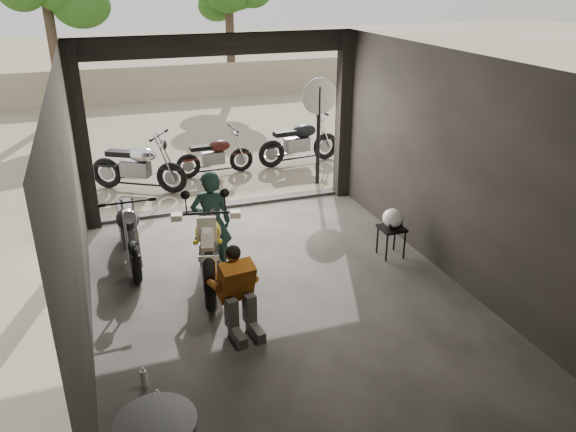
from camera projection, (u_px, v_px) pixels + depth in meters
ground at (283, 299)px, 7.72m from camera, size 80.00×80.00×0.00m
garage at (270, 199)px, 7.69m from camera, size 7.00×7.13×3.20m
boundary_wall at (154, 83)px, 19.61m from camera, size 18.00×0.30×1.20m
main_bike at (209, 239)px, 7.94m from camera, size 1.22×2.14×1.35m
left_bike at (128, 226)px, 8.53m from camera, size 0.77×1.79×1.20m
outside_bike_a at (137, 162)px, 11.37m from camera, size 1.94×1.58×1.23m
outside_bike_b at (215, 152)px, 12.31m from camera, size 1.56×0.71×1.03m
outside_bike_c at (299, 138)px, 13.03m from camera, size 1.87×0.95×1.21m
rider at (211, 223)px, 8.15m from camera, size 0.63×0.46×1.59m
mechanic at (240, 294)px, 6.80m from camera, size 0.65×0.82×1.09m
stool at (392, 232)px, 8.71m from camera, size 0.37×0.37×0.51m
helmet at (393, 218)px, 8.63m from camera, size 0.42×0.43×0.30m
sign_post at (319, 114)px, 11.41m from camera, size 0.74×0.08×2.23m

